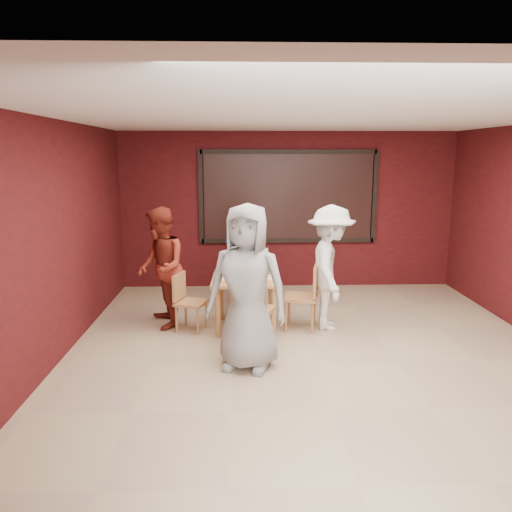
{
  "coord_description": "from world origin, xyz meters",
  "views": [
    {
      "loc": [
        -0.86,
        -5.46,
        2.39
      ],
      "look_at": [
        -0.65,
        1.22,
        1.03
      ],
      "focal_mm": 35.0,
      "sensor_mm": 36.0,
      "label": 1
    }
  ],
  "objects_px": {
    "chair_right": "(306,293)",
    "chair_front": "(252,307)",
    "dining_table": "(246,284)",
    "diner_left": "(161,268)",
    "diner_right": "(330,268)",
    "diner_back": "(242,256)",
    "diner_front": "(247,288)",
    "chair_left": "(187,298)",
    "chair_back": "(246,278)"
  },
  "relations": [
    {
      "from": "chair_left",
      "to": "diner_right",
      "type": "distance_m",
      "value": 2.03
    },
    {
      "from": "chair_back",
      "to": "diner_back",
      "type": "bearing_deg",
      "value": 95.71
    },
    {
      "from": "diner_back",
      "to": "chair_right",
      "type": "bearing_deg",
      "value": 111.31
    },
    {
      "from": "chair_front",
      "to": "diner_right",
      "type": "bearing_deg",
      "value": 33.64
    },
    {
      "from": "chair_front",
      "to": "diner_front",
      "type": "bearing_deg",
      "value": -96.41
    },
    {
      "from": "dining_table",
      "to": "diner_left",
      "type": "xyz_separation_m",
      "value": [
        -1.18,
        0.12,
        0.21
      ]
    },
    {
      "from": "chair_right",
      "to": "diner_left",
      "type": "xyz_separation_m",
      "value": [
        -2.02,
        0.18,
        0.33
      ]
    },
    {
      "from": "chair_front",
      "to": "diner_left",
      "type": "xyz_separation_m",
      "value": [
        -1.24,
        0.88,
        0.3
      ]
    },
    {
      "from": "chair_right",
      "to": "diner_back",
      "type": "xyz_separation_m",
      "value": [
        -0.88,
        1.24,
        0.28
      ]
    },
    {
      "from": "chair_front",
      "to": "diner_back",
      "type": "height_order",
      "value": "diner_back"
    },
    {
      "from": "diner_front",
      "to": "diner_back",
      "type": "relative_size",
      "value": 1.18
    },
    {
      "from": "diner_front",
      "to": "diner_left",
      "type": "xyz_separation_m",
      "value": [
        -1.18,
        1.43,
        -0.09
      ]
    },
    {
      "from": "chair_right",
      "to": "chair_left",
      "type": "bearing_deg",
      "value": 179.48
    },
    {
      "from": "chair_right",
      "to": "diner_back",
      "type": "distance_m",
      "value": 1.55
    },
    {
      "from": "dining_table",
      "to": "chair_left",
      "type": "relative_size",
      "value": 1.17
    },
    {
      "from": "diner_left",
      "to": "diner_right",
      "type": "bearing_deg",
      "value": 70.89
    },
    {
      "from": "dining_table",
      "to": "chair_back",
      "type": "relative_size",
      "value": 0.96
    },
    {
      "from": "diner_right",
      "to": "chair_right",
      "type": "bearing_deg",
      "value": 102.83
    },
    {
      "from": "chair_right",
      "to": "diner_back",
      "type": "height_order",
      "value": "diner_back"
    },
    {
      "from": "chair_front",
      "to": "chair_left",
      "type": "xyz_separation_m",
      "value": [
        -0.88,
        0.71,
        -0.09
      ]
    },
    {
      "from": "chair_right",
      "to": "diner_right",
      "type": "distance_m",
      "value": 0.48
    },
    {
      "from": "chair_left",
      "to": "diner_front",
      "type": "xyz_separation_m",
      "value": [
        0.82,
        -1.26,
        0.49
      ]
    },
    {
      "from": "chair_right",
      "to": "diner_back",
      "type": "bearing_deg",
      "value": 125.17
    },
    {
      "from": "dining_table",
      "to": "diner_right",
      "type": "xyz_separation_m",
      "value": [
        1.17,
        -0.03,
        0.22
      ]
    },
    {
      "from": "chair_right",
      "to": "chair_front",
      "type": "bearing_deg",
      "value": -138.12
    },
    {
      "from": "dining_table",
      "to": "chair_right",
      "type": "bearing_deg",
      "value": -4.68
    },
    {
      "from": "diner_front",
      "to": "diner_left",
      "type": "bearing_deg",
      "value": 147.08
    },
    {
      "from": "chair_back",
      "to": "chair_right",
      "type": "distance_m",
      "value": 1.14
    },
    {
      "from": "diner_left",
      "to": "chair_left",
      "type": "bearing_deg",
      "value": 49.5
    },
    {
      "from": "chair_left",
      "to": "diner_back",
      "type": "distance_m",
      "value": 1.49
    },
    {
      "from": "diner_left",
      "to": "chair_back",
      "type": "bearing_deg",
      "value": 100.76
    },
    {
      "from": "dining_table",
      "to": "chair_left",
      "type": "height_order",
      "value": "dining_table"
    },
    {
      "from": "diner_front",
      "to": "diner_back",
      "type": "distance_m",
      "value": 2.5
    },
    {
      "from": "chair_right",
      "to": "dining_table",
      "type": "bearing_deg",
      "value": 175.32
    },
    {
      "from": "chair_left",
      "to": "diner_front",
      "type": "height_order",
      "value": "diner_front"
    },
    {
      "from": "chair_left",
      "to": "chair_right",
      "type": "bearing_deg",
      "value": -0.52
    },
    {
      "from": "diner_front",
      "to": "chair_left",
      "type": "bearing_deg",
      "value": 140.43
    },
    {
      "from": "diner_front",
      "to": "diner_left",
      "type": "distance_m",
      "value": 1.86
    },
    {
      "from": "chair_right",
      "to": "diner_front",
      "type": "height_order",
      "value": "diner_front"
    },
    {
      "from": "chair_front",
      "to": "diner_left",
      "type": "height_order",
      "value": "diner_left"
    },
    {
      "from": "chair_right",
      "to": "diner_left",
      "type": "height_order",
      "value": "diner_left"
    },
    {
      "from": "dining_table",
      "to": "chair_left",
      "type": "bearing_deg",
      "value": -176.26
    },
    {
      "from": "diner_right",
      "to": "diner_left",
      "type": "bearing_deg",
      "value": 92.24
    },
    {
      "from": "chair_front",
      "to": "chair_right",
      "type": "relative_size",
      "value": 1.05
    },
    {
      "from": "dining_table",
      "to": "diner_right",
      "type": "bearing_deg",
      "value": -1.34
    },
    {
      "from": "chair_back",
      "to": "diner_right",
      "type": "bearing_deg",
      "value": -32.28
    },
    {
      "from": "chair_front",
      "to": "chair_left",
      "type": "bearing_deg",
      "value": 141.09
    },
    {
      "from": "diner_left",
      "to": "chair_front",
      "type": "bearing_deg",
      "value": 39.15
    },
    {
      "from": "dining_table",
      "to": "chair_left",
      "type": "distance_m",
      "value": 0.84
    },
    {
      "from": "diner_back",
      "to": "diner_left",
      "type": "distance_m",
      "value": 1.56
    }
  ]
}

